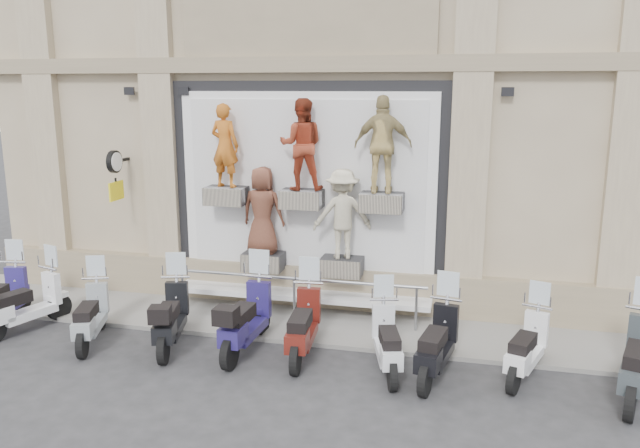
{
  "coord_description": "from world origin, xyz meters",
  "views": [
    {
      "loc": [
        3.11,
        -8.82,
        4.44
      ],
      "look_at": [
        0.53,
        1.9,
        2.0
      ],
      "focal_mm": 35.0,
      "sensor_mm": 36.0,
      "label": 1
    }
  ],
  "objects_px": {
    "scooter_a": "(0,287)",
    "scooter_j": "(640,345)",
    "scooter_i": "(528,335)",
    "scooter_b": "(24,292)",
    "scooter_g": "(387,329)",
    "scooter_e": "(246,306)",
    "scooter_h": "(438,330)",
    "guard_rail": "(294,300)",
    "scooter_c": "(90,304)",
    "clock_sign_bracket": "(115,169)",
    "scooter_d": "(170,305)",
    "scooter_f": "(303,312)"
  },
  "relations": [
    {
      "from": "guard_rail",
      "to": "scooter_j",
      "type": "relative_size",
      "value": 2.49
    },
    {
      "from": "scooter_a",
      "to": "scooter_j",
      "type": "distance_m",
      "value": 10.96
    },
    {
      "from": "scooter_e",
      "to": "scooter_i",
      "type": "xyz_separation_m",
      "value": [
        4.56,
        0.08,
        -0.11
      ]
    },
    {
      "from": "clock_sign_bracket",
      "to": "scooter_c",
      "type": "xyz_separation_m",
      "value": [
        0.67,
        -2.18,
        -2.08
      ]
    },
    {
      "from": "scooter_d",
      "to": "scooter_a",
      "type": "bearing_deg",
      "value": 162.43
    },
    {
      "from": "scooter_f",
      "to": "scooter_h",
      "type": "height_order",
      "value": "scooter_f"
    },
    {
      "from": "clock_sign_bracket",
      "to": "scooter_j",
      "type": "distance_m",
      "value": 9.95
    },
    {
      "from": "clock_sign_bracket",
      "to": "scooter_f",
      "type": "xyz_separation_m",
      "value": [
        4.45,
        -1.85,
        -2.02
      ]
    },
    {
      "from": "scooter_a",
      "to": "scooter_b",
      "type": "relative_size",
      "value": 1.01
    },
    {
      "from": "scooter_a",
      "to": "scooter_c",
      "type": "xyz_separation_m",
      "value": [
        2.11,
        -0.32,
        -0.05
      ]
    },
    {
      "from": "scooter_b",
      "to": "scooter_g",
      "type": "xyz_separation_m",
      "value": [
        6.7,
        -0.1,
        -0.04
      ]
    },
    {
      "from": "scooter_c",
      "to": "scooter_h",
      "type": "relative_size",
      "value": 0.93
    },
    {
      "from": "scooter_b",
      "to": "scooter_i",
      "type": "bearing_deg",
      "value": 18.93
    },
    {
      "from": "scooter_i",
      "to": "scooter_a",
      "type": "bearing_deg",
      "value": -160.32
    },
    {
      "from": "scooter_a",
      "to": "scooter_j",
      "type": "xyz_separation_m",
      "value": [
        10.96,
        -0.26,
        0.06
      ]
    },
    {
      "from": "guard_rail",
      "to": "scooter_d",
      "type": "distance_m",
      "value": 2.37
    },
    {
      "from": "scooter_i",
      "to": "guard_rail",
      "type": "bearing_deg",
      "value": -178.68
    },
    {
      "from": "scooter_h",
      "to": "scooter_d",
      "type": "bearing_deg",
      "value": -170.73
    },
    {
      "from": "clock_sign_bracket",
      "to": "scooter_f",
      "type": "height_order",
      "value": "clock_sign_bracket"
    },
    {
      "from": "scooter_a",
      "to": "scooter_i",
      "type": "xyz_separation_m",
      "value": [
        9.46,
        0.05,
        -0.06
      ]
    },
    {
      "from": "scooter_c",
      "to": "scooter_d",
      "type": "bearing_deg",
      "value": -13.03
    },
    {
      "from": "scooter_b",
      "to": "scooter_j",
      "type": "distance_m",
      "value": 10.32
    },
    {
      "from": "guard_rail",
      "to": "scooter_i",
      "type": "relative_size",
      "value": 2.91
    },
    {
      "from": "scooter_d",
      "to": "scooter_h",
      "type": "xyz_separation_m",
      "value": [
        4.54,
        -0.08,
        0.0
      ]
    },
    {
      "from": "scooter_d",
      "to": "scooter_g",
      "type": "xyz_separation_m",
      "value": [
        3.76,
        -0.08,
        -0.05
      ]
    },
    {
      "from": "scooter_b",
      "to": "scooter_j",
      "type": "xyz_separation_m",
      "value": [
        10.32,
        -0.13,
        0.07
      ]
    },
    {
      "from": "scooter_a",
      "to": "scooter_h",
      "type": "height_order",
      "value": "scooter_h"
    },
    {
      "from": "scooter_b",
      "to": "scooter_f",
      "type": "height_order",
      "value": "scooter_f"
    },
    {
      "from": "scooter_c",
      "to": "scooter_g",
      "type": "bearing_deg",
      "value": -18.56
    },
    {
      "from": "guard_rail",
      "to": "clock_sign_bracket",
      "type": "height_order",
      "value": "clock_sign_bracket"
    },
    {
      "from": "guard_rail",
      "to": "scooter_d",
      "type": "relative_size",
      "value": 2.67
    },
    {
      "from": "scooter_a",
      "to": "scooter_b",
      "type": "xyz_separation_m",
      "value": [
        0.64,
        -0.13,
        -0.01
      ]
    },
    {
      "from": "scooter_a",
      "to": "clock_sign_bracket",
      "type": "bearing_deg",
      "value": 42.22
    },
    {
      "from": "clock_sign_bracket",
      "to": "scooter_e",
      "type": "distance_m",
      "value": 4.41
    },
    {
      "from": "scooter_c",
      "to": "scooter_j",
      "type": "bearing_deg",
      "value": -19.1
    },
    {
      "from": "scooter_d",
      "to": "scooter_h",
      "type": "relative_size",
      "value": 1.0
    },
    {
      "from": "scooter_c",
      "to": "scooter_d",
      "type": "height_order",
      "value": "scooter_d"
    },
    {
      "from": "clock_sign_bracket",
      "to": "scooter_b",
      "type": "relative_size",
      "value": 0.55
    },
    {
      "from": "scooter_a",
      "to": "scooter_d",
      "type": "bearing_deg",
      "value": -12.45
    },
    {
      "from": "scooter_a",
      "to": "scooter_g",
      "type": "bearing_deg",
      "value": -11.77
    },
    {
      "from": "scooter_e",
      "to": "scooter_c",
      "type": "bearing_deg",
      "value": -172.13
    },
    {
      "from": "clock_sign_bracket",
      "to": "scooter_a",
      "type": "bearing_deg",
      "value": -127.86
    },
    {
      "from": "guard_rail",
      "to": "scooter_a",
      "type": "bearing_deg",
      "value": -165.41
    },
    {
      "from": "scooter_b",
      "to": "scooter_g",
      "type": "distance_m",
      "value": 6.7
    },
    {
      "from": "scooter_h",
      "to": "scooter_c",
      "type": "bearing_deg",
      "value": -168.89
    },
    {
      "from": "scooter_d",
      "to": "guard_rail",
      "type": "bearing_deg",
      "value": 26.07
    },
    {
      "from": "scooter_h",
      "to": "scooter_b",
      "type": "bearing_deg",
      "value": -170.51
    },
    {
      "from": "scooter_b",
      "to": "scooter_h",
      "type": "height_order",
      "value": "scooter_h"
    },
    {
      "from": "guard_rail",
      "to": "scooter_e",
      "type": "relative_size",
      "value": 2.52
    },
    {
      "from": "guard_rail",
      "to": "clock_sign_bracket",
      "type": "distance_m",
      "value": 4.57
    }
  ]
}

